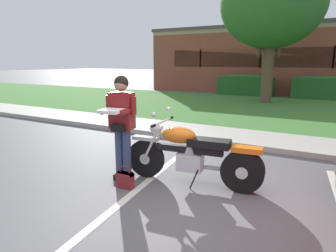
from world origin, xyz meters
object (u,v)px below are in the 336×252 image
rider_person (121,120)px  handbag (125,179)px  motorcycle (197,155)px  hedge_left (245,85)px  hedge_center_left (322,87)px  shade_tree (272,4)px  brick_building (334,60)px

rider_person → handbag: 0.93m
motorcycle → hedge_left: bearing=101.6°
rider_person → hedge_center_left: (2.40, 13.53, -0.36)m
handbag → hedge_center_left: (2.16, 13.80, 0.51)m
handbag → shade_tree: size_ratio=0.06×
motorcycle → shade_tree: shade_tree is taller
handbag → hedge_left: hedge_left is taller
motorcycle → hedge_center_left: hedge_center_left is taller
handbag → shade_tree: (-0.07, 11.02, 4.29)m
motorcycle → handbag: 1.18m
motorcycle → handbag: size_ratio=6.23×
hedge_left → brick_building: (4.34, 5.47, 1.43)m
brick_building → hedge_center_left: bearing=-94.1°
shade_tree → brick_building: (2.62, 8.25, -2.35)m
handbag → hedge_left: bearing=97.4°
shade_tree → hedge_center_left: (2.23, 2.78, -3.78)m
rider_person → hedge_center_left: bearing=79.9°
handbag → hedge_center_left: bearing=81.1°
motorcycle → brick_building: (1.64, 18.60, 1.60)m
hedge_center_left → brick_building: size_ratio=0.13×
motorcycle → hedge_left: hedge_left is taller
motorcycle → brick_building: size_ratio=0.10×
motorcycle → handbag: bearing=-144.1°
shade_tree → hedge_center_left: size_ratio=2.25×
shade_tree → hedge_center_left: shade_tree is taller
motorcycle → hedge_left: 13.41m
hedge_left → rider_person: bearing=-83.5°
hedge_left → hedge_center_left: bearing=-0.0°
rider_person → hedge_left: size_ratio=0.54×
rider_person → handbag: bearing=-48.0°
rider_person → shade_tree: (0.17, 10.75, 3.42)m
shade_tree → hedge_center_left: bearing=51.3°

